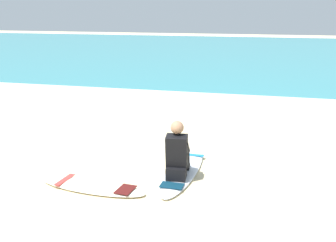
{
  "coord_description": "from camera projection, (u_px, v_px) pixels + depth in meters",
  "views": [
    {
      "loc": [
        2.57,
        -5.78,
        2.75
      ],
      "look_at": [
        0.59,
        1.87,
        0.55
      ],
      "focal_mm": 43.57,
      "sensor_mm": 36.0,
      "label": 1
    }
  ],
  "objects": [
    {
      "name": "ground_plane",
      "position": [
        106.0,
        180.0,
        6.75
      ],
      "size": [
        80.0,
        80.0,
        0.0
      ],
      "primitive_type": "plane",
      "color": "beige"
    },
    {
      "name": "sea",
      "position": [
        232.0,
        52.0,
        25.62
      ],
      "size": [
        80.0,
        28.0,
        0.1
      ],
      "primitive_type": "cube",
      "color": "teal",
      "rests_on": "ground"
    },
    {
      "name": "breaking_foam",
      "position": [
        187.0,
        96.0,
        12.85
      ],
      "size": [
        80.0,
        0.9,
        0.11
      ],
      "primitive_type": "cube",
      "color": "white",
      "rests_on": "ground"
    },
    {
      "name": "surfboard_main",
      "position": [
        183.0,
        170.0,
        7.08
      ],
      "size": [
        0.56,
        2.4,
        0.08
      ],
      "color": "silver",
      "rests_on": "ground"
    },
    {
      "name": "surfer_seated",
      "position": [
        177.0,
        155.0,
        6.64
      ],
      "size": [
        0.41,
        0.73,
        0.95
      ],
      "color": "black",
      "rests_on": "surfboard_main"
    },
    {
      "name": "surfboard_spare_near",
      "position": [
        92.0,
        186.0,
        6.42
      ],
      "size": [
        1.85,
        0.69,
        0.08
      ],
      "color": "#EFE5C6",
      "rests_on": "ground"
    }
  ]
}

